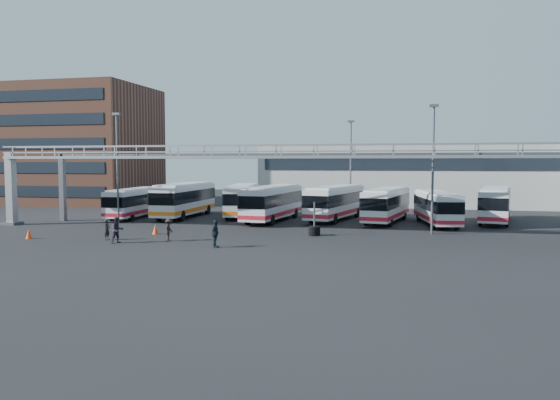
% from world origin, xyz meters
% --- Properties ---
extents(ground, '(140.00, 140.00, 0.00)m').
position_xyz_m(ground, '(0.00, 0.00, 0.00)').
color(ground, black).
rests_on(ground, ground).
extents(gantry, '(51.40, 5.15, 7.10)m').
position_xyz_m(gantry, '(0.00, 5.87, 5.51)').
color(gantry, gray).
rests_on(gantry, ground).
extents(apartment_building, '(18.00, 15.00, 16.00)m').
position_xyz_m(apartment_building, '(-34.00, 30.00, 8.00)').
color(apartment_building, brown).
rests_on(apartment_building, ground).
extents(warehouse, '(42.00, 14.00, 8.00)m').
position_xyz_m(warehouse, '(12.00, 38.00, 4.00)').
color(warehouse, '#9E9E99').
rests_on(warehouse, ground).
extents(light_pole_left, '(0.70, 0.35, 10.21)m').
position_xyz_m(light_pole_left, '(-16.00, 8.00, 5.73)').
color(light_pole_left, '#4C4F54').
rests_on(light_pole_left, ground).
extents(light_pole_mid, '(0.70, 0.35, 10.21)m').
position_xyz_m(light_pole_mid, '(12.00, 7.00, 5.73)').
color(light_pole_mid, '#4C4F54').
rests_on(light_pole_mid, ground).
extents(light_pole_back, '(0.70, 0.35, 10.21)m').
position_xyz_m(light_pole_back, '(4.00, 22.00, 5.73)').
color(light_pole_back, '#4C4F54').
rests_on(light_pole_back, ground).
extents(bus_1, '(2.90, 10.08, 3.02)m').
position_xyz_m(bus_1, '(-16.98, 13.11, 1.67)').
color(bus_1, silver).
rests_on(bus_1, ground).
extents(bus_2, '(2.95, 11.63, 3.52)m').
position_xyz_m(bus_2, '(-12.33, 14.82, 1.94)').
color(bus_2, silver).
rests_on(bus_2, ground).
extents(bus_3, '(4.47, 11.25, 3.33)m').
position_xyz_m(bus_3, '(-6.75, 16.93, 1.84)').
color(bus_3, silver).
rests_on(bus_3, ground).
extents(bus_4, '(3.67, 11.43, 3.41)m').
position_xyz_m(bus_4, '(-2.58, 13.36, 1.89)').
color(bus_4, silver).
rests_on(bus_4, ground).
extents(bus_5, '(4.77, 11.36, 3.36)m').
position_xyz_m(bus_5, '(3.21, 15.59, 1.86)').
color(bus_5, silver).
rests_on(bus_5, ground).
extents(bus_6, '(4.23, 10.90, 3.23)m').
position_xyz_m(bus_6, '(8.15, 14.72, 1.79)').
color(bus_6, silver).
rests_on(bus_6, ground).
extents(bus_7, '(3.98, 10.24, 3.03)m').
position_xyz_m(bus_7, '(12.69, 13.58, 1.68)').
color(bus_7, silver).
rests_on(bus_7, ground).
extents(bus_8, '(4.40, 11.10, 3.29)m').
position_xyz_m(bus_8, '(18.15, 16.93, 1.82)').
color(bus_8, silver).
rests_on(bus_8, ground).
extents(pedestrian_a, '(0.39, 0.58, 1.54)m').
position_xyz_m(pedestrian_a, '(-11.32, -1.80, 0.77)').
color(pedestrian_a, black).
rests_on(pedestrian_a, ground).
extents(pedestrian_b, '(1.10, 1.13, 1.84)m').
position_xyz_m(pedestrian_b, '(-9.76, -3.06, 0.92)').
color(pedestrian_b, '#2A222F').
rests_on(pedestrian_b, ground).
extents(pedestrian_c, '(0.71, 1.13, 1.66)m').
position_xyz_m(pedestrian_c, '(-6.65, -1.30, 0.83)').
color(pedestrian_c, black).
rests_on(pedestrian_c, ground).
extents(pedestrian_d, '(0.46, 1.09, 1.86)m').
position_xyz_m(pedestrian_d, '(-2.36, -3.36, 0.93)').
color(pedestrian_d, '#18252C').
rests_on(pedestrian_d, ground).
extents(cone_left, '(0.59, 0.59, 0.73)m').
position_xyz_m(cone_left, '(-17.32, -2.62, 0.37)').
color(cone_left, '#FA400D').
rests_on(cone_left, ground).
extents(cone_right, '(0.62, 0.62, 0.77)m').
position_xyz_m(cone_right, '(-9.30, 1.92, 0.39)').
color(cone_right, '#FA400D').
rests_on(cone_right, ground).
extents(tire_stack, '(0.92, 0.92, 2.62)m').
position_xyz_m(tire_stack, '(3.08, 4.03, 0.44)').
color(tire_stack, black).
rests_on(tire_stack, ground).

